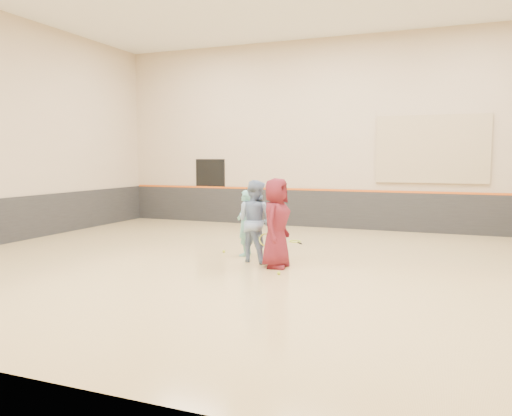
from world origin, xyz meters
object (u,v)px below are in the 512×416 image
at_px(girl, 245,223).
at_px(young_man, 276,223).
at_px(spare_racket, 295,241).
at_px(instructor, 255,221).

xyz_separation_m(girl, young_man, (1.06, -0.92, 0.16)).
relative_size(young_man, spare_racket, 2.63).
distance_m(girl, spare_racket, 2.40).
distance_m(girl, young_man, 1.42).
distance_m(instructor, young_man, 0.73).
relative_size(instructor, young_man, 0.96).
relative_size(instructor, spare_racket, 2.53).
bearing_deg(instructor, girl, -34.31).
bearing_deg(girl, spare_racket, 165.53).
xyz_separation_m(girl, spare_racket, (0.52, 2.22, -0.74)).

